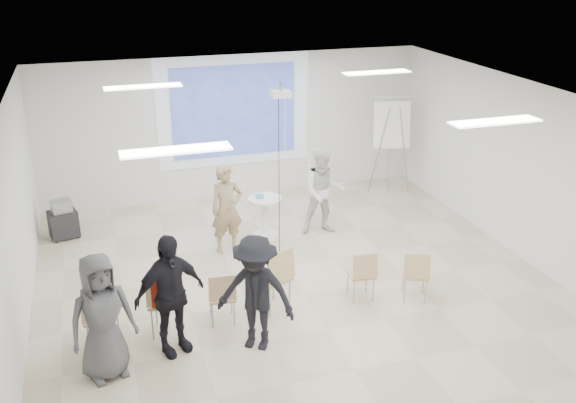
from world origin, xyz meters
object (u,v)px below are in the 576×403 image
object	(u,v)px
chair_right_far	(416,272)
chair_left_mid	(165,299)
audience_outer	(101,310)
audience_mid	(256,286)
av_cart	(63,221)
player_right	(324,187)
chair_left_inner	(222,294)
pedestal_table	(265,214)
laptop	(221,294)
chair_center	(275,275)
audience_left	(169,287)
flipchart_easel	(392,124)
chair_right_inner	(363,272)
player_left	(227,203)
chair_far_left	(100,316)

from	to	relation	value
chair_right_far	chair_left_mid	bearing A→B (deg)	-160.08
chair_right_far	audience_outer	xyz separation A→B (m)	(-4.53, -0.46, 0.45)
audience_mid	av_cart	bearing A→B (deg)	152.50
player_right	chair_left_inner	world-z (taller)	player_right
pedestal_table	audience_mid	bearing A→B (deg)	-107.55
chair_right_far	laptop	world-z (taller)	chair_right_far
chair_left_mid	chair_center	size ratio (longest dim) A/B	0.97
av_cart	audience_outer	bearing A→B (deg)	-96.95
chair_center	audience_left	distance (m)	1.72
audience_left	flipchart_easel	bearing A→B (deg)	19.28
chair_left_mid	chair_right_inner	distance (m)	2.95
audience_left	audience_mid	xyz separation A→B (m)	(1.08, -0.24, -0.04)
chair_left_mid	flipchart_easel	distance (m)	6.77
player_left	chair_left_mid	distance (m)	2.75
player_left	audience_left	xyz separation A→B (m)	(-1.36, -2.74, 0.07)
player_left	audience_outer	size ratio (longest dim) A/B	0.96
chair_far_left	flipchart_easel	world-z (taller)	flipchart_easel
player_left	chair_left_inner	xyz separation A→B (m)	(-0.59, -2.31, -0.41)
audience_left	audience_mid	distance (m)	1.11
chair_left_mid	chair_left_inner	distance (m)	0.80
audience_outer	flipchart_easel	size ratio (longest dim) A/B	0.89
audience_outer	chair_left_mid	bearing A→B (deg)	21.31
chair_right_far	flipchart_easel	world-z (taller)	flipchart_easel
player_right	laptop	world-z (taller)	player_right
pedestal_table	flipchart_easel	distance (m)	3.60
player_right	flipchart_easel	world-z (taller)	flipchart_easel
audience_mid	flipchart_easel	size ratio (longest dim) A/B	0.88
chair_right_far	flipchart_easel	distance (m)	4.69
player_left	player_right	distance (m)	1.88
audience_outer	player_left	bearing A→B (deg)	36.55
player_right	chair_right_inner	distance (m)	2.56
chair_right_far	audience_outer	distance (m)	4.57
player_right	flipchart_easel	xyz separation A→B (m)	(2.08, 1.50, 0.63)
chair_far_left	chair_left_mid	world-z (taller)	chair_left_mid
pedestal_table	av_cart	xyz separation A→B (m)	(-3.55, 1.05, -0.10)
audience_left	av_cart	distance (m)	4.44
player_right	audience_mid	bearing A→B (deg)	-114.31
chair_left_inner	chair_right_inner	size ratio (longest dim) A/B	1.00
audience_outer	laptop	bearing A→B (deg)	8.68
av_cart	chair_right_far	bearing A→B (deg)	-52.07
audience_mid	player_right	bearing A→B (deg)	89.26
audience_left	audience_outer	size ratio (longest dim) A/B	1.03
chair_center	av_cart	distance (m)	4.69
player_left	chair_far_left	size ratio (longest dim) A/B	2.12
player_left	flipchart_easel	bearing A→B (deg)	16.23
chair_right_inner	audience_left	bearing A→B (deg)	-166.79
pedestal_table	flipchart_easel	world-z (taller)	flipchart_easel
chair_left_inner	chair_right_far	bearing A→B (deg)	0.99
chair_right_inner	player_left	bearing A→B (deg)	128.67
player_left	chair_right_inner	bearing A→B (deg)	-63.10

